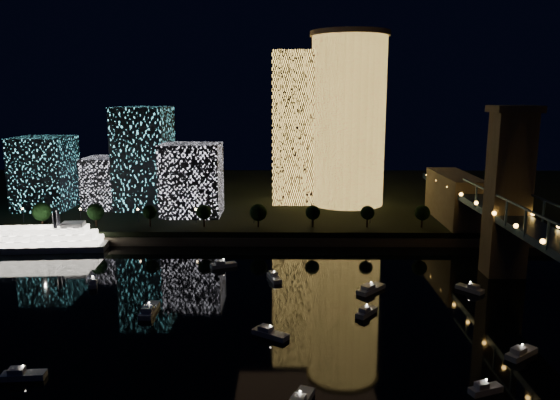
{
  "coord_description": "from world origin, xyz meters",
  "views": [
    {
      "loc": [
        0.44,
        -107.19,
        53.17
      ],
      "look_at": [
        -1.62,
        55.0,
        21.57
      ],
      "focal_mm": 35.0,
      "sensor_mm": 36.0,
      "label": 1
    }
  ],
  "objects": [
    {
      "name": "riverboat",
      "position": [
        -86.21,
        73.48,
        3.62
      ],
      "size": [
        47.56,
        13.98,
        14.12
      ],
      "color": "silver",
      "rests_on": "ground"
    },
    {
      "name": "motorboats",
      "position": [
        -0.6,
        14.53,
        0.81
      ],
      "size": [
        110.55,
        87.37,
        2.78
      ],
      "color": "silver",
      "rests_on": "ground"
    },
    {
      "name": "far_bank",
      "position": [
        0.0,
        160.0,
        2.5
      ],
      "size": [
        420.0,
        160.0,
        5.0
      ],
      "primitive_type": "cube",
      "color": "black",
      "rests_on": "ground"
    },
    {
      "name": "tower_rectangular",
      "position": [
        4.49,
        137.18,
        38.21
      ],
      "size": [
        20.87,
        20.87,
        66.42
      ],
      "primitive_type": "cube",
      "color": "#F9BD4F",
      "rests_on": "far_bank"
    },
    {
      "name": "tower_cylindrical",
      "position": [
        27.0,
        132.31,
        42.2
      ],
      "size": [
        34.0,
        34.0,
        74.15
      ],
      "color": "#F9BD4F",
      "rests_on": "far_bank"
    },
    {
      "name": "esplanade_trees",
      "position": [
        -35.91,
        88.0,
        10.47
      ],
      "size": [
        165.54,
        6.94,
        8.97
      ],
      "color": "black",
      "rests_on": "far_bank"
    },
    {
      "name": "ground",
      "position": [
        0.0,
        0.0,
        0.0
      ],
      "size": [
        520.0,
        520.0,
        0.0
      ],
      "primitive_type": "plane",
      "color": "black",
      "rests_on": "ground"
    },
    {
      "name": "midrise_blocks",
      "position": [
        -68.39,
        120.94,
        21.9
      ],
      "size": [
        87.5,
        40.75,
        42.87
      ],
      "color": "white",
      "rests_on": "far_bank"
    },
    {
      "name": "street_lamps",
      "position": [
        -34.0,
        94.0,
        9.02
      ],
      "size": [
        132.7,
        0.7,
        5.65
      ],
      "color": "black",
      "rests_on": "far_bank"
    },
    {
      "name": "seawall",
      "position": [
        0.0,
        82.0,
        1.5
      ],
      "size": [
        420.0,
        6.0,
        3.0
      ],
      "primitive_type": "cube",
      "color": "#6B5E4C",
      "rests_on": "ground"
    }
  ]
}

